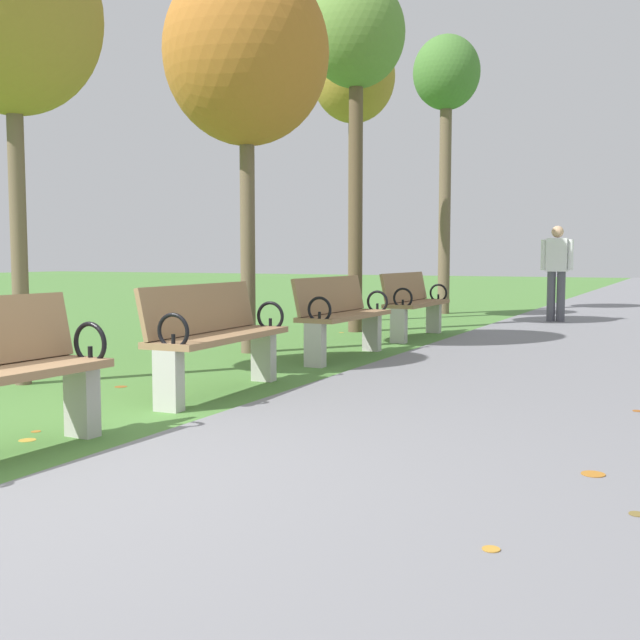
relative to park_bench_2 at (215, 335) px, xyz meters
The scene contains 12 objects.
ground_plane 2.44m from the park_bench_2, 77.86° to the right, with size 80.00×80.00×0.00m, color #4C7F38.
paved_walkway 15.81m from the park_bench_2, 82.37° to the left, with size 3.19×44.00×0.02m, color slate.
park_bench_2 is the anchor object (origin of this frame).
park_bench_3 2.47m from the park_bench_2, 90.00° to the left, with size 0.49×1.60×0.90m.
park_bench_4 4.87m from the park_bench_2, 90.00° to the left, with size 0.48×1.60×0.90m.
tree_1 3.23m from the park_bench_2, 168.91° to the right, with size 1.52×1.52×4.01m.
tree_2 3.97m from the park_bench_2, 115.93° to the left, with size 1.89×1.89×4.47m.
tree_3 6.55m from the park_bench_2, 101.37° to the left, with size 1.42×1.42×5.14m.
tree_4 8.03m from the park_bench_2, 104.83° to the left, with size 1.40×1.40×4.93m.
tree_5 10.20m from the park_bench_2, 95.83° to the left, with size 1.29×1.29×5.36m.
pedestrian_walking 8.34m from the park_bench_2, 80.54° to the left, with size 0.53×0.23×1.62m.
scattered_leaves 1.85m from the park_bench_2, 59.98° to the right, with size 5.15×9.38×0.02m.
Camera 1 is at (3.01, -2.84, 1.13)m, focal length 42.91 mm.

